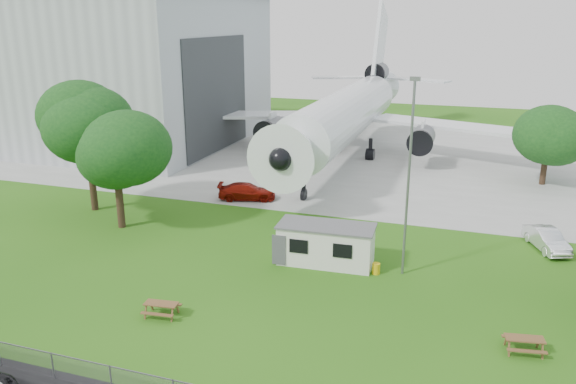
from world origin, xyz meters
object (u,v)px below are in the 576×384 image
(site_cabin, at_px, (326,244))
(picnic_east, at_px, (523,352))
(airliner, at_px, (349,110))
(picnic_west, at_px, (162,316))
(hangar, at_px, (80,65))

(site_cabin, relative_size, picnic_east, 3.79)
(picnic_east, bearing_deg, site_cabin, 139.35)
(airliner, relative_size, picnic_west, 26.52)
(hangar, height_order, picnic_west, hangar)
(airliner, relative_size, picnic_east, 26.52)
(site_cabin, bearing_deg, picnic_west, -125.03)
(airliner, xyz_separation_m, picnic_east, (16.82, -36.54, -5.27))
(picnic_east, bearing_deg, hangar, 135.42)
(site_cabin, bearing_deg, picnic_east, -30.87)
(hangar, bearing_deg, picnic_west, -48.52)
(picnic_west, relative_size, picnic_east, 1.00)
(site_cabin, height_order, picnic_west, site_cabin)
(airliner, xyz_separation_m, site_cabin, (5.25, -29.63, -3.96))
(site_cabin, xyz_separation_m, picnic_west, (-6.59, -9.40, -1.31))
(hangar, distance_m, picnic_east, 64.97)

